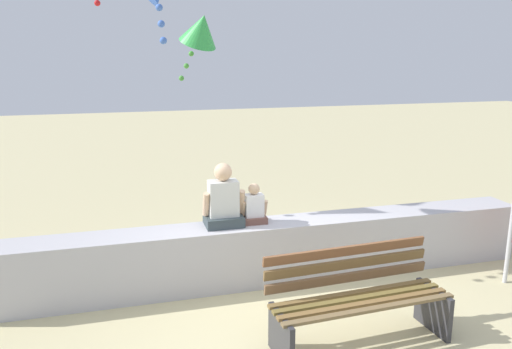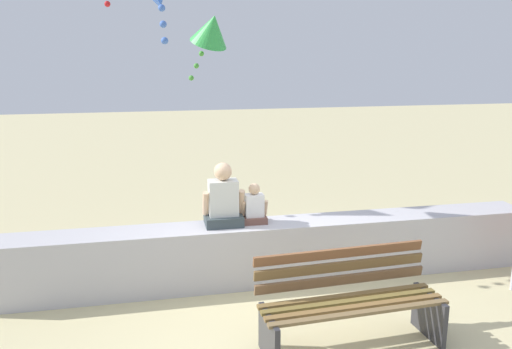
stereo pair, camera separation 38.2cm
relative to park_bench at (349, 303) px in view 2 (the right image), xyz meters
The scene contains 6 objects.
ground_plane 0.77m from the park_bench, 127.63° to the left, with size 40.00×40.00×0.00m, color #C8BD8B.
seawall_ledge 1.56m from the park_bench, 104.45° to the left, with size 6.62×0.50×0.74m, color #B6B3B7.
park_bench is the anchor object (origin of this frame).
person_adult 1.93m from the park_bench, 121.75° to the left, with size 0.49×0.36×0.75m.
person_child 1.74m from the park_bench, 110.89° to the left, with size 0.32×0.23×0.48m.
kite_green 4.86m from the park_bench, 100.89° to the left, with size 0.87×0.92×1.09m.
Camera 2 is at (-1.36, -4.64, 2.72)m, focal length 35.91 mm.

